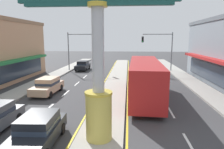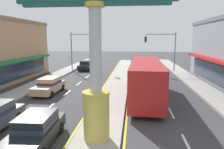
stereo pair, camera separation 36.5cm
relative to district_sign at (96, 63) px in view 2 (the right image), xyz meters
name	(u,v)px [view 2 (the right image)]	position (x,y,z in m)	size (l,w,h in m)	color
median_strip	(117,84)	(0.00, 13.31, -3.95)	(2.50, 52.00, 0.14)	#A39E93
sidewalk_left	(35,85)	(-9.03, 11.31, -3.93)	(2.36, 60.00, 0.18)	#9E9B93
sidewalk_right	(204,90)	(9.03, 11.31, -3.93)	(2.36, 60.00, 0.18)	#9E9B93
lane_markings	(116,87)	(0.00, 11.96, -4.02)	(9.24, 52.00, 0.01)	silver
district_sign	(96,63)	(0.00, 0.00, 0.00)	(7.48, 1.38, 8.03)	gold
traffic_light_left_side	(82,45)	(-6.49, 22.64, 0.22)	(4.86, 0.46, 6.20)	slate
traffic_light_right_side	(164,45)	(6.49, 23.22, 0.22)	(4.86, 0.46, 6.20)	slate
sedan_near_right_lane	(49,85)	(-6.20, 8.67, -3.24)	(1.94, 4.35, 1.53)	tan
sedan_far_right_lane	(86,65)	(-6.20, 23.72, -3.24)	(1.91, 4.34, 1.53)	black
sedan_near_left_lane	(36,130)	(-2.90, -0.68, -3.24)	(2.00, 4.38, 1.53)	black
bus_mid_left_lane	(146,77)	(2.90, 8.23, -2.16)	(2.91, 11.28, 3.26)	#B21E1E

